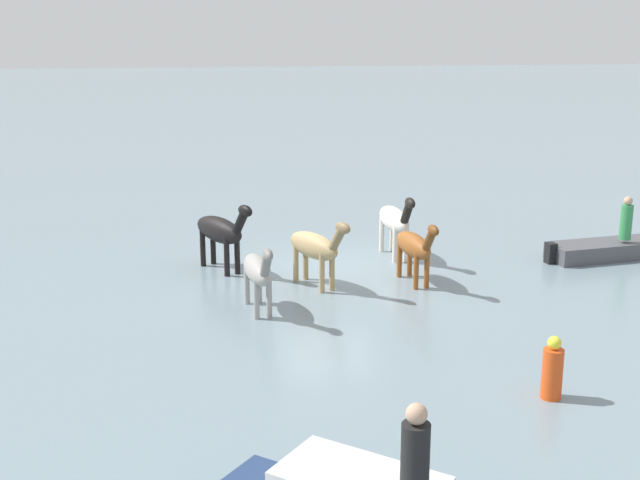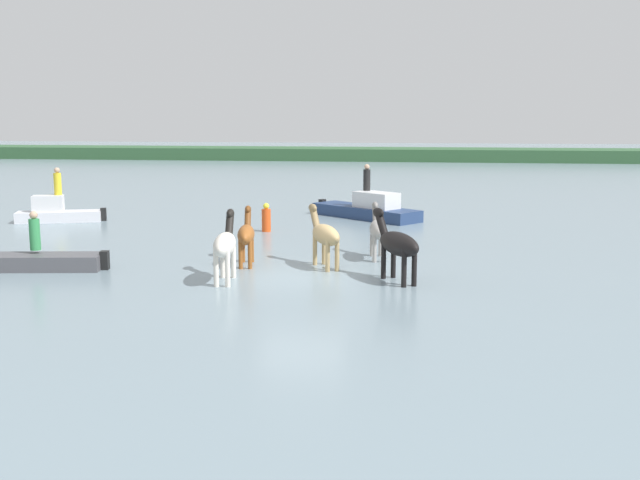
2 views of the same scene
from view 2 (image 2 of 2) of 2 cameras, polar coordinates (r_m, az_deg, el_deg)
name	(u,v)px [view 2 (image 2 of 2)]	position (r m, az deg, el deg)	size (l,w,h in m)	color
ground_plane	(301,276)	(21.98, -1.41, -2.72)	(200.15, 200.15, 0.00)	gray
distant_shoreline	(385,160)	(76.77, 4.91, 6.01)	(180.14, 6.00, 2.40)	#2F5633
horse_dark_mare	(397,244)	(21.14, 5.84, -0.29)	(1.62, 2.35, 1.95)	black
horse_lead	(225,244)	(21.21, -7.16, -0.34)	(0.76, 2.48, 1.91)	silver
horse_dun_straggler	(246,235)	(23.50, -5.58, 0.41)	(0.79, 2.25, 1.74)	brown
horse_rear_stallion	(378,229)	(24.48, 4.36, 0.80)	(0.75, 2.25, 1.74)	#9E9993
horse_pinto_flank	(325,235)	(22.99, 0.36, 0.40)	(1.43, 2.27, 1.84)	tan
boat_skiff_near	(367,211)	(34.06, 3.58, 2.19)	(5.18, 4.63, 1.36)	navy
boat_launch_far	(57,215)	(34.81, -19.16, 1.80)	(3.78, 2.02, 1.31)	silver
boat_motor_center	(40,264)	(24.34, -20.34, -1.74)	(4.05, 1.60, 0.71)	#4C4C51
person_boatman_standing	(367,178)	(34.23, 3.55, 4.65)	(0.32, 0.32, 1.19)	black
person_watcher_seated	(58,182)	(34.79, -19.15, 4.13)	(0.32, 0.32, 1.19)	yellow
person_spotter_bow	(35,232)	(24.44, -20.69, 0.56)	(0.32, 0.32, 1.19)	#338C4C
buoy_channel_marker	(266,219)	(30.20, -4.07, 1.60)	(0.36, 0.36, 1.14)	#E54C19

